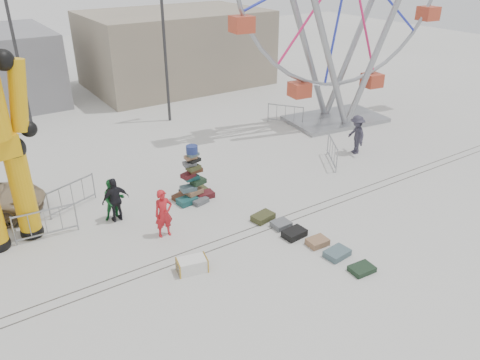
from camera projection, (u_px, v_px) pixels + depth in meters
ground at (259, 245)px, 15.57m from camera, size 90.00×90.00×0.00m
track_line_near at (249, 237)px, 16.01m from camera, size 40.00×0.04×0.01m
track_line_far at (242, 231)px, 16.31m from camera, size 40.00×0.04×0.01m
building_right at (176, 48)px, 32.82m from camera, size 12.00×8.00×5.00m
lamp_post_right at (166, 40)px, 24.79m from camera, size 1.41×0.25×8.00m
lamp_post_left at (18, 48)px, 22.84m from camera, size 1.41×0.25×8.00m
suitcase_tower at (193, 184)px, 18.16m from camera, size 1.58×1.41×2.26m
steamer_trunk at (192, 265)px, 14.25m from camera, size 1.01×0.72×0.43m
row_case_0 at (263, 217)px, 16.97m from camera, size 0.90×0.67×0.23m
row_case_1 at (281, 224)px, 16.53m from camera, size 0.63×0.55×0.21m
row_case_2 at (294, 233)px, 15.99m from camera, size 0.84×0.61×0.24m
row_case_3 at (317, 242)px, 15.54m from camera, size 0.70×0.55×0.22m
row_case_4 at (337, 253)px, 14.98m from camera, size 0.86×0.64×0.21m
row_case_5 at (362, 269)px, 14.28m from camera, size 0.78×0.59×0.17m
barricade_dummy_b at (46, 224)px, 15.74m from camera, size 2.00×0.27×1.10m
barricade_dummy_c at (72, 196)px, 17.51m from camera, size 1.90×0.81×1.10m
barricade_wheel_front at (332, 152)px, 21.21m from camera, size 1.14×1.75×1.10m
barricade_wheel_back at (285, 114)px, 25.96m from camera, size 1.27×1.67×1.10m
pedestrian_red at (164, 213)px, 15.73m from camera, size 0.66×0.46×1.73m
pedestrian_green at (114, 200)px, 16.72m from camera, size 0.87×0.74×1.58m
pedestrian_black at (116, 200)px, 16.61m from camera, size 0.99×0.42×1.68m
pedestrian_grey at (356, 135)px, 22.10m from camera, size 1.02×1.36×1.87m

